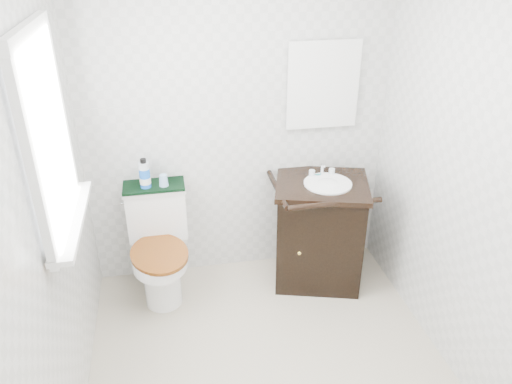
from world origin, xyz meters
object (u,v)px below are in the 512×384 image
object	(u,v)px
toilet	(160,250)
mouthwash_bottle	(145,174)
vanity	(319,229)
cup	(164,180)
trash_bin	(297,248)

from	to	relation	value
toilet	mouthwash_bottle	xyz separation A→B (m)	(-0.05, 0.10, 0.57)
vanity	cup	bearing A→B (deg)	171.95
vanity	cup	distance (m)	1.20
mouthwash_bottle	toilet	bearing A→B (deg)	-61.37
mouthwash_bottle	vanity	bearing A→B (deg)	-7.35
vanity	mouthwash_bottle	world-z (taller)	mouthwash_bottle
trash_bin	cup	xyz separation A→B (m)	(-1.00, -0.04, 0.72)
vanity	trash_bin	xyz separation A→B (m)	(-0.11, 0.20, -0.28)
mouthwash_bottle	cup	world-z (taller)	mouthwash_bottle
trash_bin	toilet	bearing A→B (deg)	-172.96
cup	trash_bin	bearing A→B (deg)	2.26
vanity	cup	size ratio (longest dim) A/B	11.15
mouthwash_bottle	trash_bin	bearing A→B (deg)	1.89
cup	toilet	bearing A→B (deg)	-127.43
vanity	trash_bin	size ratio (longest dim) A/B	3.21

